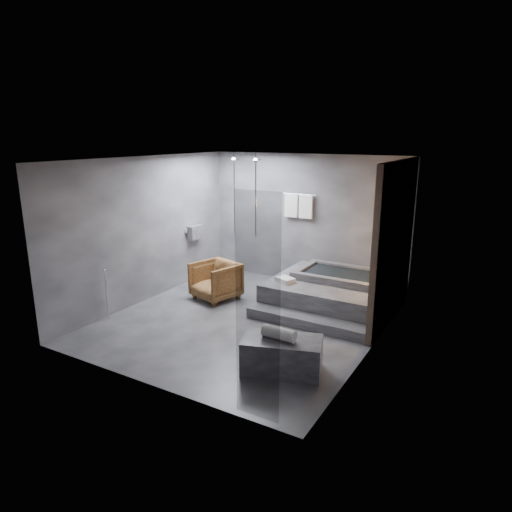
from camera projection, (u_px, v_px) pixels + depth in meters
The scene contains 7 objects.
room at pixel (273, 224), 7.68m from camera, with size 5.00×5.04×2.82m.
tub_deck at pixel (332, 293), 8.75m from camera, with size 2.20×2.00×0.50m, color #37373A.
tub_step at pixel (307, 321), 7.81m from camera, with size 2.20×0.36×0.18m, color #37373A.
concrete_bench at pixel (282, 355), 6.30m from camera, with size 1.08×0.59×0.49m, color #323235.
driftwood_chair at pixel (216, 281), 9.07m from camera, with size 0.80×0.82×0.75m, color #422610.
rolled_towel at pixel (279, 333), 6.21m from camera, with size 0.17×0.17×0.48m, color white.
deck_towel at pixel (285, 280), 8.56m from camera, with size 0.33×0.24×0.09m, color silver.
Camera 1 is at (3.95, -6.43, 3.20)m, focal length 32.00 mm.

